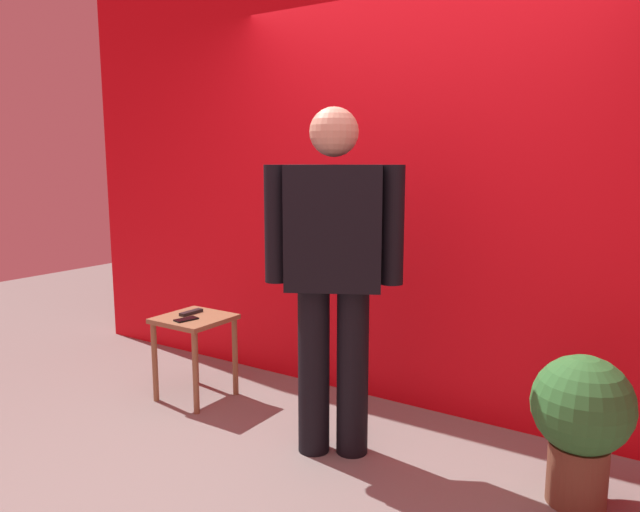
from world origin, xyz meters
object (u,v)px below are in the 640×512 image
at_px(tv_remote, 191,312).
at_px(cell_phone, 186,319).
at_px(side_table, 195,333).
at_px(potted_plant, 581,417).
at_px(standing_person, 333,266).

bearing_deg(tv_remote, cell_phone, -54.07).
relative_size(side_table, tv_remote, 3.20).
xyz_separation_m(tv_remote, potted_plant, (2.36, 0.02, -0.15)).
height_order(standing_person, potted_plant, standing_person).
relative_size(standing_person, potted_plant, 2.60).
height_order(standing_person, tv_remote, standing_person).
distance_m(standing_person, side_table, 1.27).
distance_m(side_table, tv_remote, 0.14).
xyz_separation_m(side_table, cell_phone, (0.02, -0.09, 0.11)).
bearing_deg(cell_phone, side_table, 116.88).
bearing_deg(tv_remote, standing_person, -5.54).
distance_m(standing_person, cell_phone, 1.19).
distance_m(cell_phone, potted_plant, 2.29).
height_order(side_table, potted_plant, potted_plant).
bearing_deg(standing_person, side_table, 173.61).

